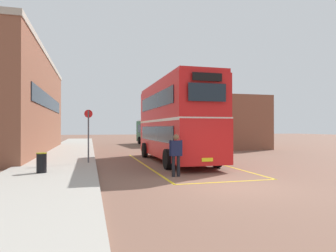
{
  "coord_description": "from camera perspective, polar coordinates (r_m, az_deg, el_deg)",
  "views": [
    {
      "loc": [
        -4.81,
        -9.44,
        2.03
      ],
      "look_at": [
        0.41,
        10.37,
        2.16
      ],
      "focal_mm": 31.72,
      "sensor_mm": 36.0,
      "label": 1
    }
  ],
  "objects": [
    {
      "name": "sidewalk_left",
      "position": [
        26.37,
        -18.44,
        -4.62
      ],
      "size": [
        4.0,
        57.6,
        0.14
      ],
      "primitive_type": "cube",
      "color": "#A39E93",
      "rests_on": "ground"
    },
    {
      "name": "pedestrian_boarding",
      "position": [
        12.4,
        1.53,
        -5.0
      ],
      "size": [
        0.59,
        0.27,
        1.76
      ],
      "color": "black",
      "rests_on": "ground"
    },
    {
      "name": "bus_stop_sign",
      "position": [
        16.7,
        -15.05,
        -0.93
      ],
      "size": [
        0.44,
        0.08,
        2.88
      ],
      "color": "#4C4C51",
      "rests_on": "sidewalk_left"
    },
    {
      "name": "single_deck_bus",
      "position": [
        35.55,
        -2.48,
        -1.0
      ],
      "size": [
        3.32,
        9.21,
        3.02
      ],
      "color": "black",
      "rests_on": "ground"
    },
    {
      "name": "double_decker_bus",
      "position": [
        17.82,
        1.45,
        1.18
      ],
      "size": [
        2.93,
        9.94,
        4.75
      ],
      "color": "black",
      "rests_on": "ground"
    },
    {
      "name": "ground_plane",
      "position": [
        24.41,
        -3.35,
        -5.14
      ],
      "size": [
        135.6,
        135.6,
        0.0
      ],
      "primitive_type": "plane",
      "color": "brown"
    },
    {
      "name": "bay_marking_yellow",
      "position": [
        16.14,
        3.35,
        -7.58
      ],
      "size": [
        4.32,
        11.93,
        0.01
      ],
      "color": "gold",
      "rests_on": "ground"
    },
    {
      "name": "depot_building_right",
      "position": [
        35.13,
        7.64,
        0.47
      ],
      "size": [
        6.21,
        16.94,
        5.09
      ],
      "color": "brown",
      "rests_on": "ground"
    },
    {
      "name": "litter_bin",
      "position": [
        13.67,
        -23.12,
        -6.49
      ],
      "size": [
        0.43,
        0.43,
        0.85
      ],
      "color": "black",
      "rests_on": "sidewalk_left"
    },
    {
      "name": "brick_building_left",
      "position": [
        27.0,
        -27.48,
        3.77
      ],
      "size": [
        5.43,
        20.82,
        7.91
      ],
      "color": "brown",
      "rests_on": "ground"
    }
  ]
}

